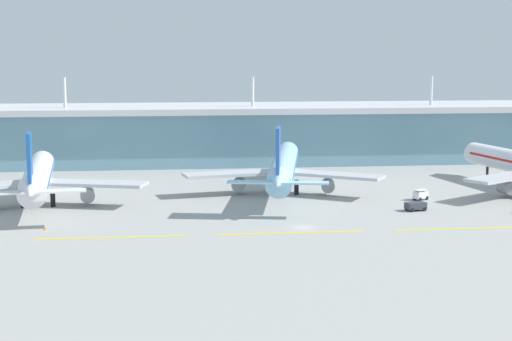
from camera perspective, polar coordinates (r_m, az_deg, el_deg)
name	(u,v)px	position (r m, az deg, el deg)	size (l,w,h in m)	color
ground_plane	(303,227)	(159.11, 3.33, -4.04)	(600.00, 600.00, 0.00)	#9E9E99
terminal_building	(251,133)	(252.20, -0.38, 2.66)	(288.00, 34.00, 26.83)	#6693A8
airliner_near_middle	(37,178)	(186.03, -15.20, -0.49)	(48.55, 59.25, 18.90)	white
airliner_center	(284,167)	(195.74, 1.96, 0.23)	(47.95, 67.41, 18.90)	#9ED1EA
taxiway_stripe_mid_west	(111,238)	(152.52, -10.23, -4.69)	(28.00, 0.70, 0.04)	yellow
taxiway_stripe_centre	(292,233)	(154.01, 2.53, -4.44)	(28.00, 0.70, 0.04)	yellow
taxiway_stripe_mid_east	(464,229)	(162.74, 14.47, -4.00)	(28.00, 0.70, 0.04)	yellow
baggage_cart	(421,195)	(191.57, 11.57, -1.69)	(4.00, 3.53, 2.48)	silver
pushback_tug	(416,206)	(178.51, 11.22, -2.46)	(4.86, 3.42, 1.85)	#333842
safety_cone_nose_front	(45,228)	(161.53, -14.71, -3.98)	(0.56, 0.56, 0.70)	orange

